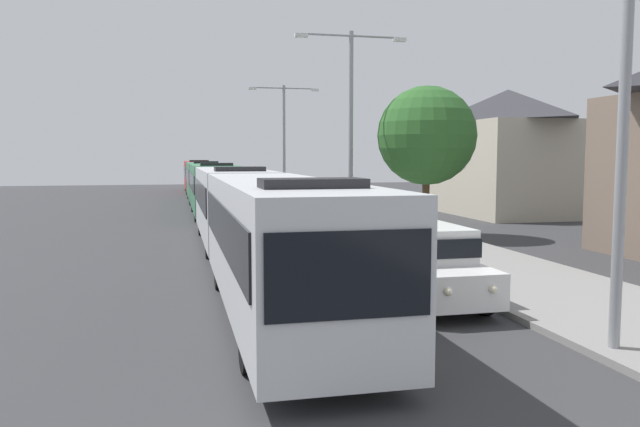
# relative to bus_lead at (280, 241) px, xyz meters

# --- Properties ---
(bus_lead) EXTENTS (2.58, 11.61, 3.21)m
(bus_lead) POSITION_rel_bus_lead_xyz_m (0.00, 0.00, 0.00)
(bus_lead) COLOR silver
(bus_lead) RESTS_ON ground_plane
(bus_second_in_line) EXTENTS (2.58, 11.45, 3.21)m
(bus_second_in_line) POSITION_rel_bus_lead_xyz_m (-0.00, 12.01, -0.00)
(bus_second_in_line) COLOR silver
(bus_second_in_line) RESTS_ON ground_plane
(bus_middle) EXTENTS (2.58, 11.10, 3.21)m
(bus_middle) POSITION_rel_bus_lead_xyz_m (-0.00, 24.56, -0.00)
(bus_middle) COLOR #33724C
(bus_middle) RESTS_ON ground_plane
(bus_fourth_in_line) EXTENTS (2.58, 12.37, 3.21)m
(bus_fourth_in_line) POSITION_rel_bus_lead_xyz_m (0.00, 36.83, 0.00)
(bus_fourth_in_line) COLOR #33724C
(bus_fourth_in_line) RESTS_ON ground_plane
(bus_rear) EXTENTS (2.58, 11.34, 3.21)m
(bus_rear) POSITION_rel_bus_lead_xyz_m (-0.00, 49.86, -0.00)
(bus_rear) COLOR maroon
(bus_rear) RESTS_ON ground_plane
(white_suv) EXTENTS (1.86, 4.94, 1.90)m
(white_suv) POSITION_rel_bus_lead_xyz_m (3.70, 0.60, -0.66)
(white_suv) COLOR white
(white_suv) RESTS_ON ground_plane
(streetlamp_near) EXTENTS (5.41, 0.28, 8.15)m
(streetlamp_near) POSITION_rel_bus_lead_xyz_m (5.40, -4.14, 3.43)
(streetlamp_near) COLOR gray
(streetlamp_near) RESTS_ON sidewalk
(streetlamp_mid) EXTENTS (5.03, 0.28, 8.87)m
(streetlamp_mid) POSITION_rel_bus_lead_xyz_m (5.40, 13.35, 3.78)
(streetlamp_mid) COLOR gray
(streetlamp_mid) RESTS_ON sidewalk
(streetlamp_far) EXTENTS (5.02, 0.28, 8.42)m
(streetlamp_far) POSITION_rel_bus_lead_xyz_m (5.40, 30.85, 3.54)
(streetlamp_far) COLOR gray
(streetlamp_far) RESTS_ON sidewalk
(roadside_tree) EXTENTS (4.33, 4.33, 6.49)m
(roadside_tree) POSITION_rel_bus_lead_xyz_m (8.56, 12.32, 2.78)
(roadside_tree) COLOR #4C3823
(roadside_tree) RESTS_ON sidewalk
(house_distant_gabled) EXTENTS (6.76, 9.93, 7.60)m
(house_distant_gabled) POSITION_rel_bus_lead_xyz_m (17.57, 21.42, 2.18)
(house_distant_gabled) COLOR #BCB29E
(house_distant_gabled) RESTS_ON ground_plane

